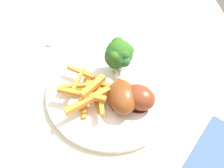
# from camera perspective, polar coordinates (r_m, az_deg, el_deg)

# --- Properties ---
(dining_table) EXTENTS (1.07, 0.67, 0.75)m
(dining_table) POSITION_cam_1_polar(r_m,az_deg,el_deg) (0.67, 0.99, -10.32)
(dining_table) COLOR beige
(dining_table) RESTS_ON ground_plane
(dinner_plate) EXTENTS (0.28, 0.28, 0.01)m
(dinner_plate) POSITION_cam_1_polar(r_m,az_deg,el_deg) (0.57, -0.00, -1.64)
(dinner_plate) COLOR white
(dinner_plate) RESTS_ON dining_table
(broccoli_floret_front) EXTENTS (0.07, 0.06, 0.08)m
(broccoli_floret_front) POSITION_cam_1_polar(r_m,az_deg,el_deg) (0.57, 1.59, 6.75)
(broccoli_floret_front) COLOR #73BA4B
(broccoli_floret_front) RESTS_ON dinner_plate
(broccoli_floret_middle) EXTENTS (0.06, 0.06, 0.08)m
(broccoli_floret_middle) POSITION_cam_1_polar(r_m,az_deg,el_deg) (0.56, 1.40, 5.78)
(broccoli_floret_middle) COLOR #89B259
(broccoli_floret_middle) RESTS_ON dinner_plate
(carrot_fries_pile) EXTENTS (0.13, 0.13, 0.05)m
(carrot_fries_pile) POSITION_cam_1_polar(r_m,az_deg,el_deg) (0.54, -5.14, -1.52)
(carrot_fries_pile) COLOR orange
(carrot_fries_pile) RESTS_ON dinner_plate
(chicken_drumstick_near) EXTENTS (0.13, 0.06, 0.05)m
(chicken_drumstick_near) POSITION_cam_1_polar(r_m,az_deg,el_deg) (0.53, 2.14, -2.42)
(chicken_drumstick_near) COLOR #57240E
(chicken_drumstick_near) RESTS_ON dinner_plate
(chicken_drumstick_far) EXTENTS (0.10, 0.11, 0.04)m
(chicken_drumstick_far) POSITION_cam_1_polar(r_m,az_deg,el_deg) (0.53, 5.37, -2.65)
(chicken_drumstick_far) COLOR #531F10
(chicken_drumstick_far) RESTS_ON dinner_plate
(fork) EXTENTS (0.18, 0.08, 0.00)m
(fork) POSITION_cam_1_polar(r_m,az_deg,el_deg) (0.75, -10.62, 12.84)
(fork) COLOR silver
(fork) RESTS_ON dining_table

